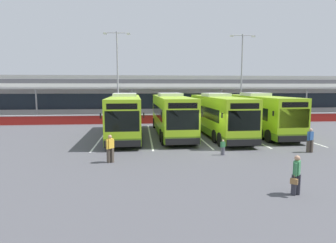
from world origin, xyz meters
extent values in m
plane|color=#4C4C51|center=(0.00, 0.00, 0.00)|extent=(200.00, 200.00, 0.00)
cube|color=silver|center=(0.00, 27.00, 2.75)|extent=(70.00, 10.00, 5.50)
cube|color=#19232D|center=(0.00, 21.98, 2.30)|extent=(66.00, 0.08, 2.20)
cube|color=#4C4C51|center=(0.00, 21.97, 5.15)|extent=(68.00, 0.08, 0.60)
cube|color=beige|center=(0.00, 20.50, 4.20)|extent=(67.00, 3.00, 0.24)
cube|color=gray|center=(0.00, 27.00, 5.75)|extent=(70.00, 10.00, 0.50)
cylinder|color=#999999|center=(-18.60, 19.30, 2.10)|extent=(0.20, 0.20, 4.20)
cylinder|color=#999999|center=(-6.20, 19.30, 2.10)|extent=(0.20, 0.20, 4.20)
cylinder|color=#999999|center=(6.20, 19.30, 2.10)|extent=(0.20, 0.20, 4.20)
cylinder|color=#999999|center=(18.60, 19.30, 2.10)|extent=(0.20, 0.20, 4.20)
cube|color=maroon|center=(0.00, 14.50, 0.50)|extent=(60.00, 0.36, 1.00)
cube|color=#B2B2B2|center=(0.00, 14.50, 1.05)|extent=(60.00, 0.40, 0.10)
cube|color=#9ED11E|center=(-6.39, 5.63, 1.91)|extent=(2.83, 12.06, 3.19)
cube|color=#598419|center=(-6.39, 5.63, 0.59)|extent=(2.85, 12.08, 0.56)
cube|color=black|center=(-6.40, 6.03, 2.15)|extent=(2.80, 9.66, 0.96)
cube|color=black|center=(-6.25, -0.32, 2.05)|extent=(2.31, 0.15, 1.40)
cube|color=black|center=(-6.25, -0.33, 3.05)|extent=(2.05, 0.13, 0.40)
cube|color=silver|center=(-6.42, 6.63, 3.64)|extent=(2.12, 2.85, 0.28)
cube|color=black|center=(-6.25, -0.43, 0.55)|extent=(2.45, 0.22, 0.44)
cube|color=black|center=(-4.81, 0.06, 2.40)|extent=(0.08, 0.12, 0.36)
cube|color=black|center=(-7.72, 0.00, 2.40)|extent=(0.08, 0.12, 0.36)
cylinder|color=black|center=(-5.31, 10.26, 0.52)|extent=(0.34, 1.05, 1.04)
cylinder|color=black|center=(-7.70, 10.20, 0.52)|extent=(0.34, 1.05, 1.04)
cylinder|color=black|center=(-5.12, 2.46, 0.52)|extent=(0.34, 1.05, 1.04)
cylinder|color=black|center=(-7.51, 2.40, 0.52)|extent=(0.34, 1.05, 1.04)
cylinder|color=black|center=(-5.09, 1.06, 0.52)|extent=(0.34, 1.05, 1.04)
cylinder|color=black|center=(-7.48, 1.00, 0.52)|extent=(0.34, 1.05, 1.04)
cube|color=#9ED11E|center=(-2.25, 6.00, 1.91)|extent=(2.83, 12.06, 3.19)
cube|color=#598419|center=(-2.25, 6.00, 0.59)|extent=(2.85, 12.08, 0.56)
cube|color=black|center=(-2.26, 6.40, 2.15)|extent=(2.80, 9.66, 0.96)
cube|color=black|center=(-2.11, 0.05, 2.05)|extent=(2.31, 0.15, 1.40)
cube|color=black|center=(-2.11, 0.04, 3.05)|extent=(2.05, 0.13, 0.40)
cube|color=silver|center=(-2.27, 7.00, 3.64)|extent=(2.12, 2.85, 0.28)
cube|color=black|center=(-2.11, -0.06, 0.55)|extent=(2.45, 0.22, 0.44)
cube|color=black|center=(-0.66, 0.43, 2.40)|extent=(0.08, 0.12, 0.36)
cube|color=black|center=(-3.57, 0.37, 2.40)|extent=(0.08, 0.12, 0.36)
cylinder|color=black|center=(-1.16, 10.62, 0.52)|extent=(0.34, 1.05, 1.04)
cylinder|color=black|center=(-3.55, 10.57, 0.52)|extent=(0.34, 1.05, 1.04)
cylinder|color=black|center=(-0.98, 2.83, 0.52)|extent=(0.34, 1.05, 1.04)
cylinder|color=black|center=(-3.37, 2.77, 0.52)|extent=(0.34, 1.05, 1.04)
cylinder|color=black|center=(-0.95, 1.43, 0.52)|extent=(0.34, 1.05, 1.04)
cylinder|color=black|center=(-3.34, 1.37, 0.52)|extent=(0.34, 1.05, 1.04)
cube|color=#9ED11E|center=(1.88, 5.21, 1.91)|extent=(2.83, 12.06, 3.19)
cube|color=#598419|center=(1.88, 5.21, 0.59)|extent=(2.85, 12.08, 0.56)
cube|color=black|center=(1.87, 5.61, 2.15)|extent=(2.80, 9.66, 0.96)
cube|color=black|center=(2.02, -0.74, 2.05)|extent=(2.31, 0.15, 1.40)
cube|color=black|center=(2.02, -0.75, 3.05)|extent=(2.05, 0.13, 0.40)
cube|color=silver|center=(1.85, 6.21, 3.64)|extent=(2.12, 2.85, 0.28)
cube|color=black|center=(2.02, -0.85, 0.55)|extent=(2.45, 0.22, 0.44)
cube|color=black|center=(3.46, -0.35, 2.40)|extent=(0.08, 0.12, 0.36)
cube|color=black|center=(0.55, -0.42, 2.40)|extent=(0.08, 0.12, 0.36)
cylinder|color=black|center=(2.96, 9.84, 0.52)|extent=(0.34, 1.05, 1.04)
cylinder|color=black|center=(0.57, 9.78, 0.52)|extent=(0.34, 1.05, 1.04)
cylinder|color=black|center=(3.15, 2.04, 0.52)|extent=(0.34, 1.05, 1.04)
cylinder|color=black|center=(0.76, 1.98, 0.52)|extent=(0.34, 1.05, 1.04)
cylinder|color=black|center=(3.18, 0.64, 0.52)|extent=(0.34, 1.05, 1.04)
cylinder|color=black|center=(0.79, 0.58, 0.52)|extent=(0.34, 1.05, 1.04)
cube|color=#9ED11E|center=(6.05, 6.28, 1.91)|extent=(2.83, 12.06, 3.19)
cube|color=#598419|center=(6.05, 6.28, 0.59)|extent=(2.85, 12.08, 0.56)
cube|color=black|center=(6.05, 6.68, 2.15)|extent=(2.80, 9.66, 0.96)
cube|color=black|center=(6.19, 0.33, 2.05)|extent=(2.31, 0.15, 1.40)
cube|color=black|center=(6.19, 0.32, 3.05)|extent=(2.05, 0.13, 0.40)
cube|color=silver|center=(6.03, 7.28, 3.64)|extent=(2.12, 2.85, 0.28)
cube|color=black|center=(6.20, 0.22, 0.55)|extent=(2.45, 0.22, 0.44)
cube|color=black|center=(7.64, 0.71, 2.40)|extent=(0.08, 0.12, 0.36)
cube|color=black|center=(4.73, 0.65, 2.40)|extent=(0.08, 0.12, 0.36)
cylinder|color=black|center=(7.14, 10.90, 0.52)|extent=(0.34, 1.05, 1.04)
cylinder|color=black|center=(4.75, 10.85, 0.52)|extent=(0.34, 1.05, 1.04)
cylinder|color=black|center=(7.32, 3.11, 0.52)|extent=(0.34, 1.05, 1.04)
cylinder|color=black|center=(4.94, 3.05, 0.52)|extent=(0.34, 1.05, 1.04)
cylinder|color=black|center=(7.36, 1.71, 0.52)|extent=(0.34, 1.05, 1.04)
cylinder|color=black|center=(4.97, 1.65, 0.52)|extent=(0.34, 1.05, 1.04)
cube|color=silver|center=(-8.40, 6.00, 0.00)|extent=(0.14, 13.00, 0.01)
cube|color=silver|center=(-4.20, 6.00, 0.00)|extent=(0.14, 13.00, 0.01)
cube|color=silver|center=(0.00, 6.00, 0.00)|extent=(0.14, 13.00, 0.01)
cube|color=silver|center=(4.20, 6.00, 0.00)|extent=(0.14, 13.00, 0.01)
cube|color=silver|center=(8.40, 6.00, 0.00)|extent=(0.14, 13.00, 0.01)
cube|color=#33333D|center=(1.11, -8.93, 0.42)|extent=(0.23, 0.22, 0.84)
cube|color=#33333D|center=(1.30, -8.88, 0.42)|extent=(0.23, 0.22, 0.84)
cube|color=#387F4C|center=(1.20, -8.90, 1.12)|extent=(0.39, 0.40, 0.56)
cube|color=#387F4C|center=(1.06, -9.07, 1.09)|extent=(0.13, 0.13, 0.54)
cube|color=#387F4C|center=(1.35, -8.74, 1.09)|extent=(0.13, 0.13, 0.54)
sphere|color=tan|center=(1.20, -8.90, 1.51)|extent=(0.22, 0.22, 0.22)
cube|color=olive|center=(1.00, -9.11, 0.63)|extent=(0.29, 0.27, 0.22)
cylinder|color=olive|center=(1.00, -9.11, 0.81)|extent=(0.02, 0.02, 0.16)
cube|color=#4C4238|center=(-6.88, -3.18, 0.42)|extent=(0.23, 0.23, 0.84)
cube|color=#4C4238|center=(-6.68, -3.14, 0.42)|extent=(0.23, 0.23, 0.84)
cube|color=gold|center=(-6.78, -3.16, 1.12)|extent=(0.39, 0.40, 0.56)
cube|color=gold|center=(-6.93, -3.32, 1.09)|extent=(0.13, 0.13, 0.54)
cube|color=gold|center=(-6.63, -3.00, 1.09)|extent=(0.13, 0.13, 0.54)
sphere|color=tan|center=(-6.78, -3.16, 1.51)|extent=(0.22, 0.22, 0.22)
cube|color=slate|center=(0.13, -1.98, 0.26)|extent=(0.10, 0.12, 0.52)
cube|color=slate|center=(0.24, -2.04, 0.26)|extent=(0.10, 0.12, 0.52)
cube|color=#387F4C|center=(0.19, -2.01, 0.69)|extent=(0.23, 0.17, 0.35)
cube|color=#387F4C|center=(0.05, -2.04, 0.68)|extent=(0.07, 0.07, 0.33)
cube|color=#387F4C|center=(0.32, -1.99, 0.68)|extent=(0.07, 0.07, 0.33)
sphere|color=#DBB293|center=(0.19, -2.01, 0.94)|extent=(0.14, 0.14, 0.14)
cube|color=#4C4238|center=(6.09, -1.78, 0.42)|extent=(0.20, 0.22, 0.84)
cube|color=#4C4238|center=(6.29, -1.83, 0.42)|extent=(0.20, 0.22, 0.84)
cube|color=#2D5693|center=(6.19, -1.81, 1.12)|extent=(0.40, 0.33, 0.56)
cube|color=#2D5693|center=(5.98, -1.89, 1.09)|extent=(0.12, 0.13, 0.54)
cube|color=#2D5693|center=(6.39, -1.72, 1.09)|extent=(0.12, 0.13, 0.54)
sphere|color=tan|center=(6.19, -1.81, 1.51)|extent=(0.22, 0.22, 0.22)
cylinder|color=#9E9EA3|center=(-7.79, 16.44, 5.50)|extent=(0.20, 0.20, 11.00)
cylinder|color=#9E9EA3|center=(-7.79, 16.44, 10.85)|extent=(2.80, 0.10, 0.10)
cube|color=silver|center=(-9.19, 16.44, 10.75)|extent=(0.44, 0.28, 0.20)
cube|color=silver|center=(-6.39, 16.44, 10.75)|extent=(0.44, 0.28, 0.20)
cylinder|color=#9E9EA3|center=(7.98, 16.64, 5.50)|extent=(0.20, 0.20, 11.00)
cylinder|color=#9E9EA3|center=(7.98, 16.64, 10.85)|extent=(2.80, 0.10, 0.10)
cube|color=silver|center=(6.58, 16.64, 10.75)|extent=(0.44, 0.28, 0.20)
cube|color=silver|center=(9.38, 16.64, 10.75)|extent=(0.44, 0.28, 0.20)
camera|label=1|loc=(-5.00, -19.49, 4.33)|focal=30.52mm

